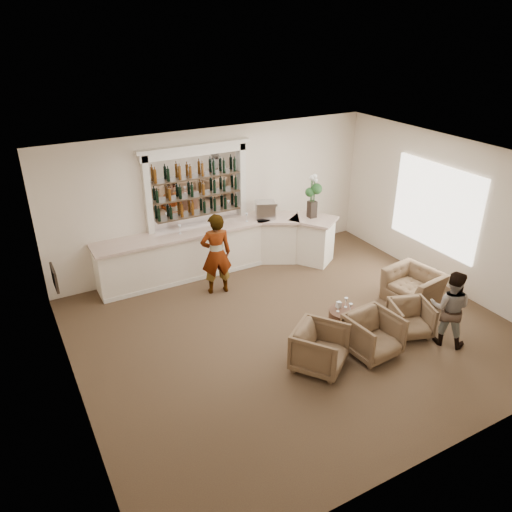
{
  "coord_description": "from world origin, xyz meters",
  "views": [
    {
      "loc": [
        -4.52,
        -6.72,
        5.57
      ],
      "look_at": [
        -0.35,
        0.9,
        1.33
      ],
      "focal_mm": 35.0,
      "sensor_mm": 36.0,
      "label": 1
    }
  ],
  "objects_px": {
    "guest": "(450,308)",
    "armchair_center": "(373,335)",
    "cocktail_table": "(343,322)",
    "armchair_far": "(413,286)",
    "sommelier": "(216,254)",
    "flower_vase": "(313,193)",
    "bar_counter": "(220,249)",
    "armchair_right": "(410,318)",
    "espresso_machine": "(265,210)",
    "armchair_left": "(320,348)"
  },
  "relations": [
    {
      "from": "bar_counter",
      "to": "armchair_left",
      "type": "height_order",
      "value": "bar_counter"
    },
    {
      "from": "armchair_left",
      "to": "armchair_right",
      "type": "xyz_separation_m",
      "value": [
        2.11,
        0.01,
        -0.06
      ]
    },
    {
      "from": "bar_counter",
      "to": "armchair_center",
      "type": "relative_size",
      "value": 6.61
    },
    {
      "from": "bar_counter",
      "to": "armchair_center",
      "type": "distance_m",
      "value": 4.37
    },
    {
      "from": "armchair_left",
      "to": "espresso_machine",
      "type": "distance_m",
      "value": 4.39
    },
    {
      "from": "espresso_machine",
      "to": "armchair_left",
      "type": "bearing_deg",
      "value": -84.84
    },
    {
      "from": "armchair_far",
      "to": "espresso_machine",
      "type": "distance_m",
      "value": 3.82
    },
    {
      "from": "cocktail_table",
      "to": "armchair_far",
      "type": "xyz_separation_m",
      "value": [
        2.05,
        0.25,
        0.1
      ]
    },
    {
      "from": "cocktail_table",
      "to": "guest",
      "type": "distance_m",
      "value": 1.95
    },
    {
      "from": "sommelier",
      "to": "armchair_far",
      "type": "xyz_separation_m",
      "value": [
        3.5,
        -2.37,
        -0.57
      ]
    },
    {
      "from": "sommelier",
      "to": "armchair_center",
      "type": "xyz_separation_m",
      "value": [
        1.5,
        -3.39,
        -0.52
      ]
    },
    {
      "from": "cocktail_table",
      "to": "guest",
      "type": "height_order",
      "value": "guest"
    },
    {
      "from": "armchair_center",
      "to": "armchair_right",
      "type": "bearing_deg",
      "value": 3.35
    },
    {
      "from": "cocktail_table",
      "to": "sommelier",
      "type": "height_order",
      "value": "sommelier"
    },
    {
      "from": "sommelier",
      "to": "armchair_center",
      "type": "bearing_deg",
      "value": 125.4
    },
    {
      "from": "cocktail_table",
      "to": "armchair_right",
      "type": "distance_m",
      "value": 1.28
    },
    {
      "from": "bar_counter",
      "to": "armchair_far",
      "type": "distance_m",
      "value": 4.42
    },
    {
      "from": "sommelier",
      "to": "armchair_far",
      "type": "relative_size",
      "value": 1.71
    },
    {
      "from": "armchair_left",
      "to": "armchair_right",
      "type": "height_order",
      "value": "armchair_left"
    },
    {
      "from": "cocktail_table",
      "to": "espresso_machine",
      "type": "distance_m",
      "value": 3.64
    },
    {
      "from": "armchair_left",
      "to": "espresso_machine",
      "type": "bearing_deg",
      "value": 37.1
    },
    {
      "from": "armchair_center",
      "to": "sommelier",
      "type": "bearing_deg",
      "value": 109.47
    },
    {
      "from": "armchair_far",
      "to": "armchair_center",
      "type": "bearing_deg",
      "value": -71.5
    },
    {
      "from": "bar_counter",
      "to": "flower_vase",
      "type": "relative_size",
      "value": 5.32
    },
    {
      "from": "sommelier",
      "to": "espresso_machine",
      "type": "distance_m",
      "value": 1.94
    },
    {
      "from": "bar_counter",
      "to": "sommelier",
      "type": "distance_m",
      "value": 1.05
    },
    {
      "from": "guest",
      "to": "armchair_left",
      "type": "xyz_separation_m",
      "value": [
        -2.49,
        0.52,
        -0.35
      ]
    },
    {
      "from": "cocktail_table",
      "to": "sommelier",
      "type": "xyz_separation_m",
      "value": [
        -1.44,
        2.61,
        0.67
      ]
    },
    {
      "from": "guest",
      "to": "espresso_machine",
      "type": "xyz_separation_m",
      "value": [
        -1.25,
        4.62,
        0.6
      ]
    },
    {
      "from": "bar_counter",
      "to": "armchair_center",
      "type": "height_order",
      "value": "bar_counter"
    },
    {
      "from": "bar_counter",
      "to": "armchair_center",
      "type": "xyz_separation_m",
      "value": [
        1.02,
        -4.25,
        -0.18
      ]
    },
    {
      "from": "cocktail_table",
      "to": "armchair_far",
      "type": "height_order",
      "value": "armchair_far"
    },
    {
      "from": "guest",
      "to": "armchair_left",
      "type": "relative_size",
      "value": 1.71
    },
    {
      "from": "sommelier",
      "to": "guest",
      "type": "relative_size",
      "value": 1.24
    },
    {
      "from": "bar_counter",
      "to": "armchair_left",
      "type": "bearing_deg",
      "value": -90.55
    },
    {
      "from": "guest",
      "to": "armchair_center",
      "type": "relative_size",
      "value": 1.71
    },
    {
      "from": "armchair_right",
      "to": "flower_vase",
      "type": "height_order",
      "value": "flower_vase"
    },
    {
      "from": "guest",
      "to": "flower_vase",
      "type": "height_order",
      "value": "flower_vase"
    },
    {
      "from": "bar_counter",
      "to": "armchair_right",
      "type": "relative_size",
      "value": 7.78
    },
    {
      "from": "cocktail_table",
      "to": "flower_vase",
      "type": "height_order",
      "value": "flower_vase"
    },
    {
      "from": "cocktail_table",
      "to": "sommelier",
      "type": "distance_m",
      "value": 3.06
    },
    {
      "from": "bar_counter",
      "to": "flower_vase",
      "type": "bearing_deg",
      "value": -13.42
    },
    {
      "from": "armchair_left",
      "to": "armchair_right",
      "type": "relative_size",
      "value": 1.18
    },
    {
      "from": "guest",
      "to": "cocktail_table",
      "type": "bearing_deg",
      "value": 15.02
    },
    {
      "from": "bar_counter",
      "to": "espresso_machine",
      "type": "xyz_separation_m",
      "value": [
        1.21,
        -0.01,
        0.77
      ]
    },
    {
      "from": "espresso_machine",
      "to": "flower_vase",
      "type": "bearing_deg",
      "value": -5.21
    },
    {
      "from": "armchair_center",
      "to": "armchair_far",
      "type": "height_order",
      "value": "armchair_center"
    },
    {
      "from": "guest",
      "to": "armchair_right",
      "type": "xyz_separation_m",
      "value": [
        -0.38,
        0.53,
        -0.41
      ]
    },
    {
      "from": "bar_counter",
      "to": "guest",
      "type": "xyz_separation_m",
      "value": [
        2.45,
        -4.63,
        0.17
      ]
    },
    {
      "from": "armchair_left",
      "to": "armchair_far",
      "type": "height_order",
      "value": "armchair_left"
    }
  ]
}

